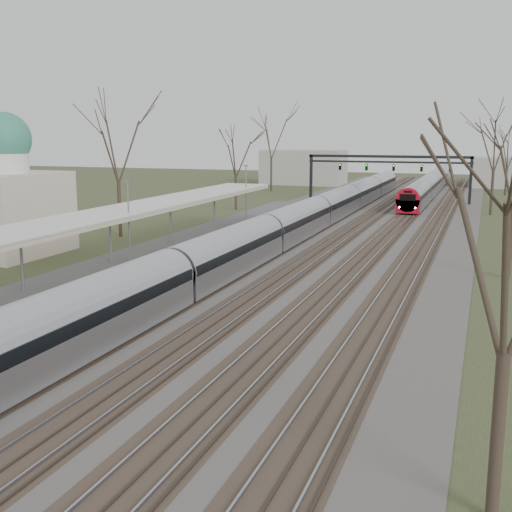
{
  "coord_description": "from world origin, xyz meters",
  "views": [
    {
      "loc": [
        12.42,
        0.63,
        8.74
      ],
      "look_at": [
        0.44,
        33.95,
        2.0
      ],
      "focal_mm": 45.0,
      "sensor_mm": 36.0,
      "label": 1
    }
  ],
  "objects": [
    {
      "name": "train_near",
      "position": [
        -2.5,
        59.12,
        1.48
      ],
      "size": [
        2.62,
        90.21,
        3.05
      ],
      "color": "#A5A8AF",
      "rests_on": "ground"
    },
    {
      "name": "train_far",
      "position": [
        4.5,
        100.86,
        1.48
      ],
      "size": [
        2.62,
        60.21,
        3.05
      ],
      "color": "#A5A8AF",
      "rests_on": "ground"
    },
    {
      "name": "tree_west_far",
      "position": [
        -17.0,
        48.0,
        8.02
      ],
      "size": [
        5.5,
        5.5,
        11.33
      ],
      "color": "#2D231C",
      "rests_on": "ground"
    },
    {
      "name": "track_bed",
      "position": [
        0.26,
        55.0,
        0.06
      ],
      "size": [
        24.0,
        160.0,
        0.22
      ],
      "color": "#474442",
      "rests_on": "ground"
    },
    {
      "name": "platform",
      "position": [
        -9.05,
        37.5,
        0.5
      ],
      "size": [
        3.5,
        69.0,
        1.0
      ],
      "primitive_type": "cube",
      "color": "#9E9B93",
      "rests_on": "ground"
    },
    {
      "name": "canopy",
      "position": [
        -9.05,
        32.99,
        3.93
      ],
      "size": [
        4.1,
        50.0,
        3.11
      ],
      "color": "slate",
      "rests_on": "platform"
    },
    {
      "name": "signal_gantry",
      "position": [
        0.29,
        84.99,
        4.91
      ],
      "size": [
        21.0,
        0.59,
        6.08
      ],
      "color": "black",
      "rests_on": "ground"
    },
    {
      "name": "tree_east_near",
      "position": [
        13.0,
        15.0,
        6.55
      ],
      "size": [
        4.5,
        4.5,
        9.27
      ],
      "color": "#2D231C",
      "rests_on": "ground"
    }
  ]
}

